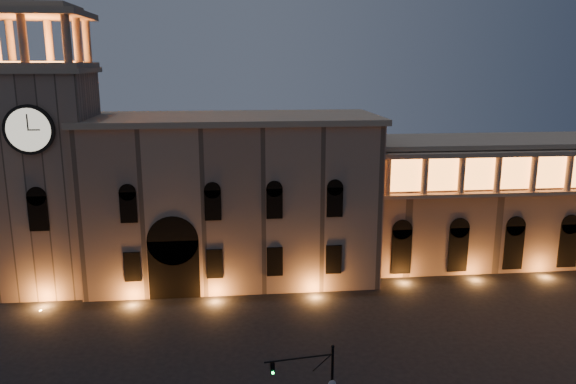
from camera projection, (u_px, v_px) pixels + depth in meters
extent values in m
plane|color=black|center=(266.00, 382.00, 41.44)|extent=(160.00, 160.00, 0.00)
cube|color=#91735E|center=(233.00, 200.00, 60.63)|extent=(30.00, 12.00, 17.00)
cube|color=tan|center=(231.00, 118.00, 58.64)|extent=(30.80, 12.80, 0.60)
cube|color=black|center=(175.00, 268.00, 56.03)|extent=(5.00, 1.40, 6.00)
cylinder|color=black|center=(173.00, 239.00, 55.35)|extent=(5.00, 1.40, 5.00)
cube|color=orange|center=(175.00, 270.00, 55.88)|extent=(4.20, 0.20, 5.00)
cube|color=#91735E|center=(51.00, 183.00, 57.21)|extent=(9.00, 9.00, 22.00)
cube|color=tan|center=(40.00, 70.00, 54.67)|extent=(9.80, 9.80, 0.50)
cylinder|color=black|center=(29.00, 130.00, 51.32)|extent=(4.60, 0.35, 4.60)
cylinder|color=beige|center=(28.00, 130.00, 51.18)|extent=(4.00, 0.12, 4.00)
cube|color=tan|center=(39.00, 65.00, 54.55)|extent=(9.40, 9.40, 0.50)
cube|color=orange|center=(39.00, 62.00, 54.49)|extent=(6.80, 6.80, 0.15)
cylinder|color=tan|center=(23.00, 39.00, 50.34)|extent=(0.76, 0.76, 4.20)
cylinder|color=tan|center=(67.00, 39.00, 50.73)|extent=(0.76, 0.76, 4.20)
cylinder|color=tan|center=(10.00, 41.00, 57.32)|extent=(0.76, 0.76, 4.20)
cylinder|color=tan|center=(49.00, 42.00, 57.70)|extent=(0.76, 0.76, 4.20)
cylinder|color=tan|center=(87.00, 42.00, 58.09)|extent=(0.76, 0.76, 4.20)
cylinder|color=tan|center=(77.00, 40.00, 54.41)|extent=(0.76, 0.76, 4.20)
cube|color=tan|center=(34.00, 14.00, 53.48)|extent=(9.80, 9.80, 0.60)
cube|color=tan|center=(34.00, 8.00, 53.34)|extent=(7.50, 7.50, 0.60)
cube|color=#8B6D59|center=(521.00, 201.00, 66.37)|extent=(40.00, 10.00, 14.00)
cube|color=tan|center=(527.00, 140.00, 64.73)|extent=(40.60, 10.60, 0.50)
cube|color=tan|center=(549.00, 193.00, 60.52)|extent=(40.00, 1.20, 0.40)
cube|color=tan|center=(554.00, 153.00, 59.55)|extent=(40.00, 1.40, 0.50)
cube|color=orange|center=(549.00, 172.00, 60.56)|extent=(38.00, 0.15, 3.60)
cylinder|color=tan|center=(388.00, 176.00, 58.19)|extent=(0.70, 0.70, 4.00)
cylinder|color=tan|center=(425.00, 175.00, 58.60)|extent=(0.70, 0.70, 4.00)
cylinder|color=tan|center=(462.00, 174.00, 59.01)|extent=(0.70, 0.70, 4.00)
cylinder|color=tan|center=(498.00, 174.00, 59.42)|extent=(0.70, 0.70, 4.00)
cylinder|color=tan|center=(534.00, 173.00, 59.82)|extent=(0.70, 0.70, 4.00)
cylinder|color=tan|center=(569.00, 172.00, 60.23)|extent=(0.70, 0.70, 4.00)
sphere|color=black|center=(333.00, 346.00, 34.25)|extent=(0.24, 0.24, 0.24)
cylinder|color=black|center=(299.00, 358.00, 33.88)|extent=(4.27, 0.65, 0.10)
cube|color=black|center=(272.00, 368.00, 33.61)|extent=(0.29, 0.27, 0.73)
cylinder|color=#0CE53F|center=(273.00, 373.00, 33.53)|extent=(0.16, 0.09, 0.15)
cylinder|color=silver|center=(332.00, 384.00, 34.69)|extent=(0.52, 0.10, 0.52)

